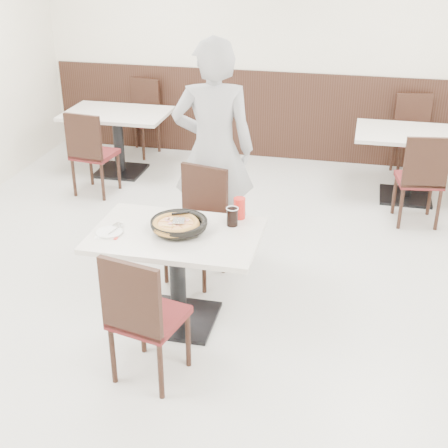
% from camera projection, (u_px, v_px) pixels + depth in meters
% --- Properties ---
extents(floor, '(7.00, 7.00, 0.00)m').
position_uv_depth(floor, '(214.00, 299.00, 5.04)').
color(floor, silver).
rests_on(floor, ground).
extents(wall_back, '(6.00, 0.04, 2.80)m').
position_uv_depth(wall_back, '(282.00, 46.00, 7.50)').
color(wall_back, white).
rests_on(wall_back, floor).
extents(wainscot_back, '(5.90, 0.03, 1.10)m').
position_uv_depth(wainscot_back, '(279.00, 116.00, 7.85)').
color(wainscot_back, black).
rests_on(wainscot_back, floor).
extents(main_table, '(1.21, 0.81, 0.75)m').
position_uv_depth(main_table, '(178.00, 278.00, 4.61)').
color(main_table, silver).
rests_on(main_table, floor).
extents(chair_near, '(0.50, 0.50, 0.95)m').
position_uv_depth(chair_near, '(149.00, 314.00, 4.01)').
color(chair_near, black).
rests_on(chair_near, floor).
extents(chair_far, '(0.50, 0.50, 0.95)m').
position_uv_depth(chair_far, '(194.00, 227.00, 5.15)').
color(chair_far, black).
rests_on(chair_far, floor).
extents(trivet, '(0.12, 0.12, 0.04)m').
position_uv_depth(trivet, '(181.00, 232.00, 4.42)').
color(trivet, black).
rests_on(trivet, main_table).
extents(pizza_pan, '(0.40, 0.40, 0.01)m').
position_uv_depth(pizza_pan, '(179.00, 226.00, 4.45)').
color(pizza_pan, black).
rests_on(pizza_pan, trivet).
extents(pizza, '(0.34, 0.34, 0.02)m').
position_uv_depth(pizza, '(176.00, 226.00, 4.41)').
color(pizza, '#BF8E46').
rests_on(pizza, pizza_pan).
extents(pizza_server, '(0.10, 0.12, 0.00)m').
position_uv_depth(pizza_server, '(179.00, 221.00, 4.41)').
color(pizza_server, white).
rests_on(pizza_server, pizza).
extents(napkin, '(0.17, 0.17, 0.00)m').
position_uv_depth(napkin, '(108.00, 234.00, 4.43)').
color(napkin, white).
rests_on(napkin, main_table).
extents(side_plate, '(0.19, 0.19, 0.01)m').
position_uv_depth(side_plate, '(109.00, 232.00, 4.43)').
color(side_plate, white).
rests_on(side_plate, napkin).
extents(fork, '(0.05, 0.17, 0.00)m').
position_uv_depth(fork, '(115.00, 230.00, 4.45)').
color(fork, white).
rests_on(fork, side_plate).
extents(cola_glass, '(0.08, 0.08, 0.13)m').
position_uv_depth(cola_glass, '(232.00, 217.00, 4.53)').
color(cola_glass, black).
rests_on(cola_glass, main_table).
extents(red_cup, '(0.09, 0.09, 0.16)m').
position_uv_depth(red_cup, '(239.00, 208.00, 4.64)').
color(red_cup, red).
rests_on(red_cup, main_table).
extents(diner_person, '(0.79, 0.61, 1.94)m').
position_uv_depth(diner_person, '(214.00, 151.00, 5.37)').
color(diner_person, '#9D9EA2').
rests_on(diner_person, floor).
extents(bg_table_left, '(1.27, 0.90, 0.75)m').
position_uv_depth(bg_table_left, '(119.00, 143.00, 7.44)').
color(bg_table_left, silver).
rests_on(bg_table_left, floor).
extents(bg_chair_left_near, '(0.47, 0.47, 0.95)m').
position_uv_depth(bg_chair_left_near, '(95.00, 152.00, 6.83)').
color(bg_chair_left_near, black).
rests_on(bg_chair_left_near, floor).
extents(bg_chair_left_far, '(0.51, 0.51, 0.95)m').
position_uv_depth(bg_chair_left_far, '(138.00, 118.00, 8.01)').
color(bg_chair_left_far, black).
rests_on(bg_chair_left_far, floor).
extents(bg_table_right, '(1.28, 0.93, 0.75)m').
position_uv_depth(bg_table_right, '(409.00, 166.00, 6.74)').
color(bg_table_right, silver).
rests_on(bg_table_right, floor).
extents(bg_chair_right_near, '(0.48, 0.48, 0.95)m').
position_uv_depth(bg_chair_right_near, '(419.00, 178.00, 6.15)').
color(bg_chair_right_near, black).
rests_on(bg_chair_right_near, floor).
extents(bg_chair_right_far, '(0.49, 0.49, 0.95)m').
position_uv_depth(bg_chair_right_far, '(414.00, 138.00, 7.28)').
color(bg_chair_right_far, black).
rests_on(bg_chair_right_far, floor).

